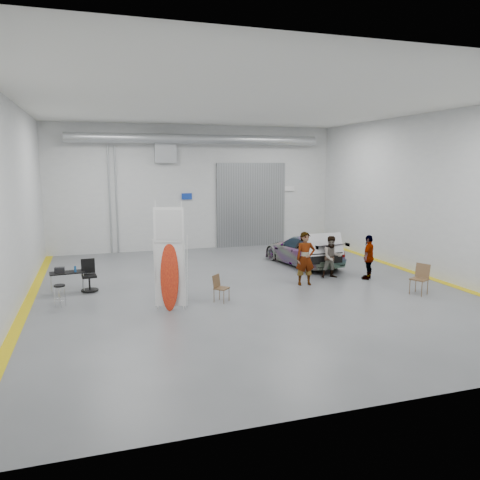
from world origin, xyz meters
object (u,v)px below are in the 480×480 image
object	(u,v)px
sedan_car	(303,250)
person_c	(369,257)
office_chair	(89,277)
folding_chair_far	(418,285)
person_b	(332,257)
folding_chair_near	(221,293)
shop_stool	(60,296)
work_table	(65,272)
person_a	(305,259)
surfboard_display	(173,267)

from	to	relation	value
sedan_car	person_c	distance (m)	3.20
office_chair	folding_chair_far	bearing A→B (deg)	-25.50
person_b	office_chair	bearing A→B (deg)	-178.90
folding_chair_near	shop_stool	distance (m)	4.74
person_b	work_table	bearing A→B (deg)	-178.78
folding_chair_near	folding_chair_far	size ratio (longest dim) A/B	0.84
sedan_car	person_a	xyz separation A→B (m)	(-1.34, -3.03, 0.32)
person_a	office_chair	distance (m)	7.28
work_table	person_b	bearing A→B (deg)	-5.19
work_table	office_chair	xyz separation A→B (m)	(0.74, -0.05, -0.21)
person_b	person_c	bearing A→B (deg)	-18.53
person_a	person_b	world-z (taller)	person_a
person_c	folding_chair_far	size ratio (longest dim) A/B	1.66
surfboard_display	office_chair	xyz separation A→B (m)	(-2.30, 2.88, -0.82)
shop_stool	work_table	distance (m)	1.68
folding_chair_near	shop_stool	xyz separation A→B (m)	(-4.65, 0.91, 0.07)
person_c	folding_chair_far	bearing A→B (deg)	57.45
person_b	surfboard_display	distance (m)	6.55
office_chair	shop_stool	bearing A→B (deg)	-122.89
sedan_car	person_c	xyz separation A→B (m)	(1.21, -2.96, 0.20)
shop_stool	person_b	bearing A→B (deg)	4.93
folding_chair_near	surfboard_display	bearing A→B (deg)	147.57
person_c	office_chair	xyz separation A→B (m)	(-9.67, 1.34, -0.36)
sedan_car	office_chair	world-z (taller)	sedan_car
person_b	surfboard_display	world-z (taller)	surfboard_display
work_table	shop_stool	bearing A→B (deg)	-92.52
surfboard_display	shop_stool	size ratio (longest dim) A/B	4.75
folding_chair_far	work_table	world-z (taller)	folding_chair_far
folding_chair_near	folding_chair_far	xyz separation A→B (m)	(6.25, -1.11, 0.05)
sedan_car	person_b	xyz separation A→B (m)	(0.02, -2.41, 0.17)
shop_stool	person_c	bearing A→B (deg)	1.38
person_c	folding_chair_near	distance (m)	5.98
folding_chair_far	office_chair	xyz separation A→B (m)	(-10.08, 3.61, 0.15)
person_c	office_chair	bearing A→B (deg)	-50.66
person_c	folding_chair_near	xyz separation A→B (m)	(-5.84, -1.16, -0.56)
sedan_car	person_b	world-z (taller)	person_b
sedan_car	person_a	world-z (taller)	person_a
office_chair	surfboard_display	bearing A→B (deg)	-57.13
sedan_car	folding_chair_far	bearing A→B (deg)	98.96
person_b	work_table	size ratio (longest dim) A/B	1.39
folding_chair_near	person_b	bearing A→B (deg)	-26.11
folding_chair_far	work_table	size ratio (longest dim) A/B	0.88
surfboard_display	work_table	world-z (taller)	surfboard_display
sedan_car	office_chair	bearing A→B (deg)	2.58
person_a	surfboard_display	world-z (taller)	surfboard_display
folding_chair_far	office_chair	distance (m)	10.71
person_a	person_b	xyz separation A→B (m)	(1.36, 0.63, -0.15)
shop_stool	work_table	size ratio (longest dim) A/B	0.59
surfboard_display	folding_chair_far	distance (m)	7.87
person_c	shop_stool	bearing A→B (deg)	-41.40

